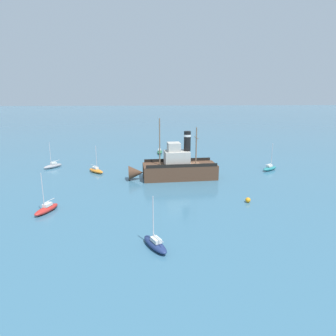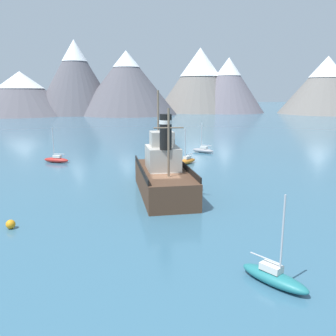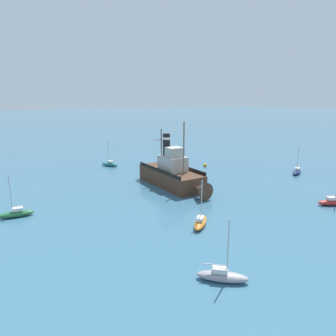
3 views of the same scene
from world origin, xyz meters
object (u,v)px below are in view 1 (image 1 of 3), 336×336
mooring_buoy (248,200)px  old_tugboat (176,168)px  sailboat_navy (155,244)px  sailboat_red (47,209)px  sailboat_teal (270,168)px  sailboat_orange (96,170)px  sailboat_grey (53,166)px  sailboat_green (160,152)px

mooring_buoy → old_tugboat: bearing=34.4°
sailboat_navy → sailboat_red: bearing=53.2°
sailboat_teal → sailboat_orange: size_ratio=1.00×
sailboat_teal → mooring_buoy: (-15.95, 9.50, -0.09)m
sailboat_teal → mooring_buoy: 18.57m
sailboat_navy → sailboat_grey: same height
old_tugboat → sailboat_green: size_ratio=2.98×
old_tugboat → sailboat_navy: (-22.77, 4.16, -1.40)m
old_tugboat → sailboat_green: (21.43, 1.73, -1.40)m
sailboat_grey → mooring_buoy: (-20.75, -30.70, -0.09)m
old_tugboat → mooring_buoy: (-11.92, -8.16, -1.50)m
sailboat_navy → sailboat_grey: size_ratio=1.00×
old_tugboat → sailboat_red: bearing=128.6°
mooring_buoy → sailboat_red: bearing=93.3°
sailboat_teal → sailboat_red: 38.56m
sailboat_teal → sailboat_navy: size_ratio=1.00×
sailboat_orange → sailboat_grey: same height
old_tugboat → sailboat_grey: 24.25m
sailboat_teal → sailboat_navy: (-26.80, 21.82, 0.00)m
sailboat_red → mooring_buoy: 24.96m
sailboat_teal → sailboat_grey: size_ratio=1.00×
old_tugboat → mooring_buoy: bearing=-145.6°
sailboat_navy → sailboat_orange: bearing=19.4°
sailboat_orange → sailboat_navy: bearing=-160.6°
sailboat_grey → sailboat_green: (12.59, -20.81, 0.00)m
mooring_buoy → sailboat_teal: bearing=-30.8°
sailboat_orange → sailboat_red: size_ratio=1.00×
sailboat_teal → mooring_buoy: sailboat_teal is taller
sailboat_grey → sailboat_red: (-22.19, -5.78, 0.00)m
sailboat_green → old_tugboat: bearing=-175.4°
sailboat_red → sailboat_green: size_ratio=1.00×
sailboat_teal → sailboat_green: (17.39, 19.39, 0.00)m
sailboat_orange → mooring_buoy: sailboat_orange is taller
sailboat_green → mooring_buoy: (-33.34, -9.89, -0.09)m
sailboat_teal → sailboat_orange: bearing=88.9°
sailboat_teal → sailboat_grey: (4.80, 40.20, 0.00)m
sailboat_grey → sailboat_red: same height
sailboat_navy → mooring_buoy: sailboat_navy is taller
sailboat_navy → sailboat_grey: 36.55m
sailboat_green → mooring_buoy: 34.78m
sailboat_red → sailboat_grey: bearing=14.6°
sailboat_orange → sailboat_red: (-18.02, 2.94, 0.00)m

